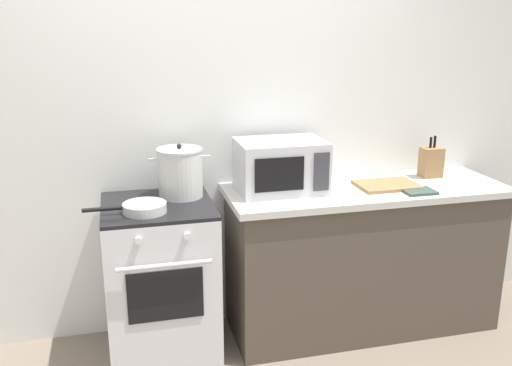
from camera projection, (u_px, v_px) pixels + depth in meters
name	position (u px, v px, depth m)	size (l,w,h in m)	color
back_wall	(256.00, 127.00, 3.47)	(4.40, 0.10, 2.50)	silver
lower_cabinet_right	(363.00, 261.00, 3.50)	(1.64, 0.56, 0.88)	#4C4238
countertop_right	(367.00, 190.00, 3.38)	(1.70, 0.60, 0.04)	beige
stove	(161.00, 281.00, 3.19)	(0.60, 0.64, 0.92)	silver
stock_pot	(180.00, 173.00, 3.16)	(0.34, 0.26, 0.31)	silver
frying_pan	(143.00, 208.00, 2.92)	(0.43, 0.23, 0.05)	silver
microwave	(281.00, 166.00, 3.26)	(0.50, 0.37, 0.30)	silver
cutting_board	(387.00, 185.00, 3.38)	(0.36, 0.26, 0.02)	#997047
knife_block	(431.00, 162.00, 3.57)	(0.13, 0.10, 0.27)	#997047
oven_mitt	(419.00, 191.00, 3.26)	(0.18, 0.14, 0.02)	#384C42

